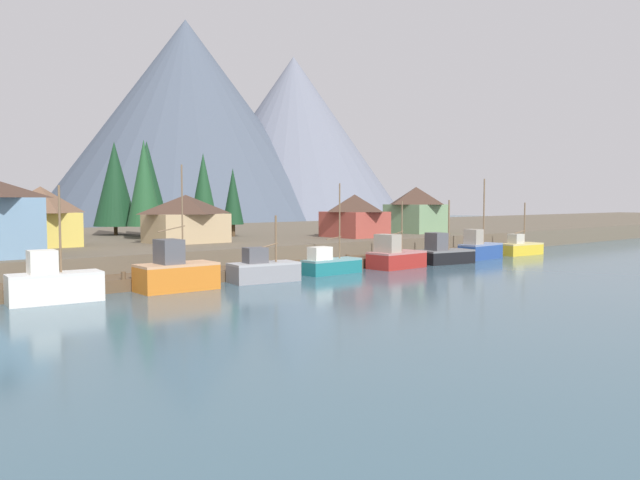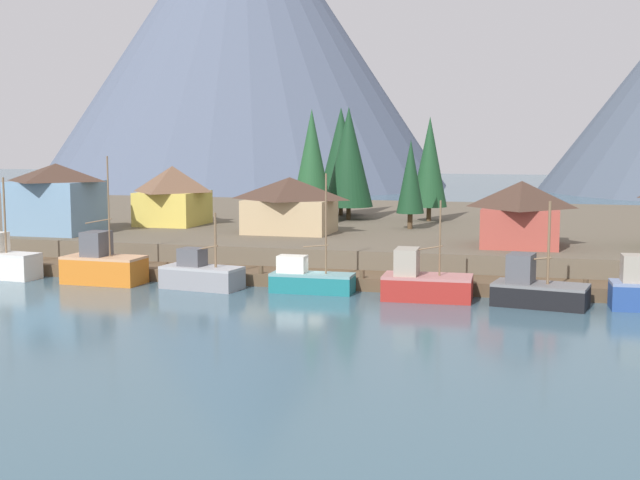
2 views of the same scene
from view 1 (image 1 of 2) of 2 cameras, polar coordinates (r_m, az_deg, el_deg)
The scene contains 22 objects.
ground_plane at distance 78.49m, azimuth -9.59°, elevation -2.03°, with size 400.00×400.00×1.00m, color #3D5B6B.
dock at distance 63.68m, azimuth -1.24°, elevation -2.39°, with size 80.00×4.00×1.60m.
shoreline_bank at distance 88.82m, azimuth -13.58°, elevation -0.29°, with size 400.00×56.00×2.50m, color brown.
mountain_central_peak at distance 217.41m, azimuth -12.00°, elevation 10.48°, with size 98.40×98.40×66.60m, color #475160.
mountain_east_peak at distance 224.82m, azimuth -2.40°, elevation 9.14°, with size 79.58×79.58×57.30m, color slate.
fishing_boat_white at distance 48.00m, azimuth -23.02°, elevation -3.67°, with size 6.46×2.94×8.26m.
fishing_boat_orange at distance 51.40m, azimuth -12.96°, elevation -2.91°, with size 6.34×3.18×10.02m.
fishing_boat_grey at distance 55.66m, azimuth -5.20°, elevation -2.71°, with size 6.41×3.50×5.84m.
fishing_boat_teal at distance 61.35m, azimuth 0.92°, elevation -2.19°, with size 6.18×2.33×8.84m.
fishing_boat_red at distance 66.91m, azimuth 6.82°, elevation -1.52°, with size 6.39×3.44×7.07m.
fishing_boat_black at distance 72.63m, azimuth 11.16°, elevation -1.21°, with size 6.68×4.08×7.20m.
fishing_boat_blue at distance 79.09m, azimuth 14.26°, elevation -0.78°, with size 6.40×2.86×9.79m.
fishing_boat_yellow at distance 86.40m, azimuth 17.69°, elevation -0.67°, with size 6.47×3.10×6.86m.
house_green at distance 91.31m, azimuth 8.69°, elevation 2.77°, with size 6.86×7.24×6.57m.
house_red at distance 79.95m, azimuth 3.15°, elevation 2.26°, with size 6.48×7.23×5.41m.
house_tan at distance 70.85m, azimuth -12.05°, elevation 1.95°, with size 8.31×6.37×5.27m.
house_yellow at distance 69.40m, azimuth -23.96°, elevation 2.02°, with size 6.30×7.23×6.08m.
conifer_near_left at distance 89.51m, azimuth -10.53°, elevation 4.67°, with size 3.86×3.86×11.24m.
conifer_near_right at distance 88.65m, azimuth -18.11°, elevation 4.85°, with size 5.71×5.71×12.48m.
conifer_mid_left at distance 78.98m, azimuth -15.65°, elevation 5.00°, with size 4.24×4.24×11.97m.
conifer_mid_right at distance 81.82m, azimuth -7.90°, elevation 3.93°, with size 2.73×2.73×8.79m.
conifer_back_left at distance 84.73m, azimuth -15.39°, elevation 5.00°, with size 5.36×5.36×12.32m.
Camera 1 is at (-40.04, -47.06, 7.23)m, focal length 35.30 mm.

